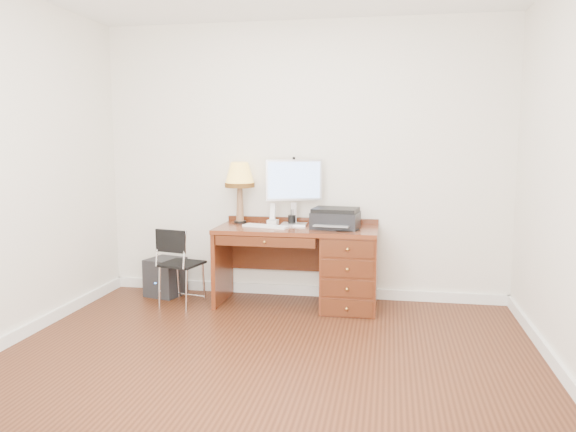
% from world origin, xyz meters
% --- Properties ---
extents(ground, '(4.00, 4.00, 0.00)m').
position_xyz_m(ground, '(0.00, 0.00, 0.00)').
color(ground, '#391A0D').
rests_on(ground, ground).
extents(room_shell, '(4.00, 4.00, 4.00)m').
position_xyz_m(room_shell, '(0.00, 0.63, 0.05)').
color(room_shell, silver).
rests_on(room_shell, ground).
extents(desk, '(1.50, 0.67, 0.75)m').
position_xyz_m(desk, '(0.32, 1.40, 0.41)').
color(desk, '#632914').
rests_on(desk, ground).
extents(monitor, '(0.53, 0.26, 0.63)m').
position_xyz_m(monitor, '(-0.05, 1.56, 1.14)').
color(monitor, silver).
rests_on(monitor, desk).
extents(keyboard, '(0.46, 0.24, 0.02)m').
position_xyz_m(keyboard, '(-0.29, 1.36, 0.76)').
color(keyboard, white).
rests_on(keyboard, desk).
extents(mouse_pad, '(0.24, 0.24, 0.05)m').
position_xyz_m(mouse_pad, '(0.47, 1.33, 0.76)').
color(mouse_pad, black).
rests_on(mouse_pad, desk).
extents(printer, '(0.46, 0.37, 0.19)m').
position_xyz_m(printer, '(0.36, 1.41, 0.84)').
color(printer, black).
rests_on(printer, desk).
extents(leg_lamp, '(0.29, 0.29, 0.60)m').
position_xyz_m(leg_lamp, '(-0.59, 1.56, 1.19)').
color(leg_lamp, black).
rests_on(leg_lamp, desk).
extents(phone, '(0.10, 0.10, 0.20)m').
position_xyz_m(phone, '(-0.26, 1.55, 0.81)').
color(phone, white).
rests_on(phone, desk).
extents(pen_cup, '(0.07, 0.07, 0.09)m').
position_xyz_m(pen_cup, '(-0.08, 1.56, 0.80)').
color(pen_cup, black).
rests_on(pen_cup, desk).
extents(chair, '(0.42, 0.42, 0.75)m').
position_xyz_m(chair, '(-1.08, 1.17, 0.45)').
color(chair, black).
rests_on(chair, ground).
extents(equipment_box, '(0.39, 0.39, 0.38)m').
position_xyz_m(equipment_box, '(-1.36, 1.50, 0.19)').
color(equipment_box, black).
rests_on(equipment_box, ground).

